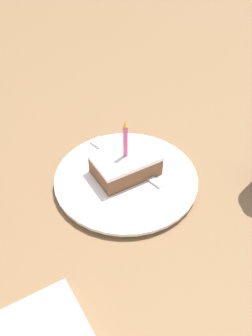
{
  "coord_description": "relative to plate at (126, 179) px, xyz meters",
  "views": [
    {
      "loc": [
        0.43,
        -0.23,
        0.48
      ],
      "look_at": [
        0.01,
        0.01,
        0.04
      ],
      "focal_mm": 42.0,
      "sensor_mm": 36.0,
      "label": 1
    }
  ],
  "objects": [
    {
      "name": "plate",
      "position": [
        0.0,
        0.0,
        0.0
      ],
      "size": [
        0.25,
        0.25,
        0.02
      ],
      "color": "white",
      "rests_on": "ground_plane"
    },
    {
      "name": "fork",
      "position": [
        -0.04,
        0.02,
        0.01
      ],
      "size": [
        0.17,
        0.06,
        0.0
      ],
      "color": "#B2B2B7",
      "rests_on": "plate"
    },
    {
      "name": "ground_plane",
      "position": [
        -0.01,
        -0.01,
        -0.03
      ],
      "size": [
        2.4,
        2.4,
        0.04
      ],
      "color": "brown",
      "rests_on": "ground"
    },
    {
      "name": "cake_slice",
      "position": [
        -0.01,
        0.0,
        0.03
      ],
      "size": [
        0.07,
        0.11,
        0.11
      ],
      "color": "brown",
      "rests_on": "plate"
    }
  ]
}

